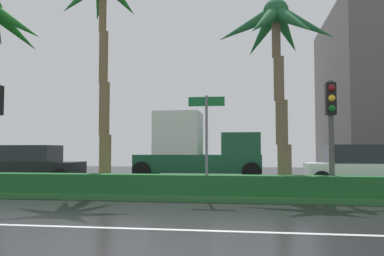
# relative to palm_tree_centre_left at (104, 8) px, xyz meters

# --- Properties ---
(ground_plane) EXTENTS (90.00, 42.00, 0.10)m
(ground_plane) POSITION_rel_palm_tree_centre_left_xyz_m (3.60, 0.65, -6.77)
(ground_plane) COLOR black
(near_lane_divider_stripe) EXTENTS (81.00, 0.14, 0.01)m
(near_lane_divider_stripe) POSITION_rel_palm_tree_centre_left_xyz_m (3.60, -6.35, -6.72)
(near_lane_divider_stripe) COLOR white
(near_lane_divider_stripe) RESTS_ON ground_plane
(median_strip) EXTENTS (85.50, 4.00, 0.15)m
(median_strip) POSITION_rel_palm_tree_centre_left_xyz_m (3.60, -0.35, -6.65)
(median_strip) COLOR #2D6B33
(median_strip) RESTS_ON ground_plane
(median_hedge) EXTENTS (76.50, 0.70, 0.60)m
(median_hedge) POSITION_rel_palm_tree_centre_left_xyz_m (3.60, -1.75, -6.27)
(median_hedge) COLOR #1E6028
(median_hedge) RESTS_ON median_strip
(palm_tree_centre_left) EXTENTS (3.81, 3.61, 8.13)m
(palm_tree_centre_left) POSITION_rel_palm_tree_centre_left_xyz_m (0.00, 0.00, 0.00)
(palm_tree_centre_left) COLOR brown
(palm_tree_centre_left) RESTS_ON median_strip
(palm_tree_centre) EXTENTS (4.26, 3.97, 6.71)m
(palm_tree_centre) POSITION_rel_palm_tree_centre_left_xyz_m (6.27, 0.38, -1.32)
(palm_tree_centre) COLOR brown
(palm_tree_centre) RESTS_ON median_strip
(traffic_signal_median_right) EXTENTS (0.28, 0.43, 3.42)m
(traffic_signal_median_right) POSITION_rel_palm_tree_centre_left_xyz_m (7.68, -1.61, -4.22)
(traffic_signal_median_right) COLOR #4C4C47
(traffic_signal_median_right) RESTS_ON median_strip
(street_name_sign) EXTENTS (1.10, 0.08, 3.00)m
(street_name_sign) POSITION_rel_palm_tree_centre_left_xyz_m (4.01, -1.85, -4.64)
(street_name_sign) COLOR slate
(street_name_sign) RESTS_ON median_strip
(car_in_traffic_leading) EXTENTS (4.30, 2.02, 1.72)m
(car_in_traffic_leading) POSITION_rel_palm_tree_centre_left_xyz_m (-4.60, 3.44, -5.90)
(car_in_traffic_leading) COLOR black
(car_in_traffic_leading) RESTS_ON ground_plane
(box_truck_lead) EXTENTS (6.40, 2.64, 3.46)m
(box_truck_lead) POSITION_rel_palm_tree_centre_left_xyz_m (2.58, 6.69, -5.18)
(box_truck_lead) COLOR #195133
(box_truck_lead) RESTS_ON ground_plane
(car_in_traffic_second) EXTENTS (4.30, 2.02, 1.72)m
(car_in_traffic_second) POSITION_rel_palm_tree_centre_left_xyz_m (9.70, 3.53, -5.90)
(car_in_traffic_second) COLOR white
(car_in_traffic_second) RESTS_ON ground_plane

